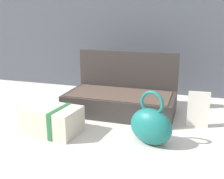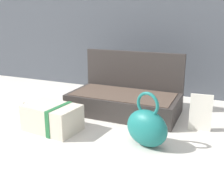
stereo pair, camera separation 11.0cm
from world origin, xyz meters
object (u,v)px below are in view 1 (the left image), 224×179
(teal_pouch_handbag, at_px, (151,126))
(info_card_left, at_px, (198,110))
(cream_toiletry_bag, at_px, (53,120))
(open_suitcase, at_px, (121,98))
(coffee_mug, at_px, (30,110))

(teal_pouch_handbag, bearing_deg, info_card_left, 52.78)
(cream_toiletry_bag, distance_m, info_card_left, 0.60)
(open_suitcase, relative_size, teal_pouch_handbag, 2.52)
(open_suitcase, relative_size, cream_toiletry_bag, 2.19)
(cream_toiletry_bag, bearing_deg, open_suitcase, 58.49)
(teal_pouch_handbag, height_order, info_card_left, teal_pouch_handbag)
(open_suitcase, xyz_separation_m, coffee_mug, (-0.38, -0.21, -0.03))
(cream_toiletry_bag, height_order, coffee_mug, cream_toiletry_bag)
(open_suitcase, relative_size, info_card_left, 3.31)
(open_suitcase, height_order, cream_toiletry_bag, open_suitcase)
(teal_pouch_handbag, bearing_deg, cream_toiletry_bag, -177.16)
(open_suitcase, bearing_deg, cream_toiletry_bag, -121.51)
(cream_toiletry_bag, bearing_deg, teal_pouch_handbag, 2.84)
(open_suitcase, xyz_separation_m, cream_toiletry_bag, (-0.20, -0.32, -0.02))
(teal_pouch_handbag, relative_size, cream_toiletry_bag, 0.87)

